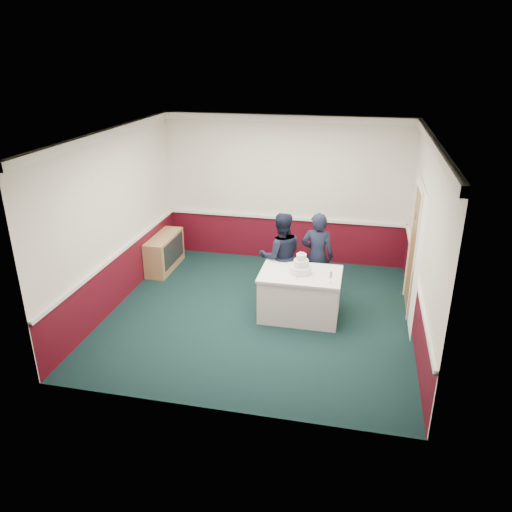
% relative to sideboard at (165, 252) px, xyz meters
% --- Properties ---
extents(ground, '(5.00, 5.00, 0.00)m').
position_rel_sideboard_xyz_m(ground, '(2.28, -1.47, -0.35)').
color(ground, black).
rests_on(ground, ground).
extents(room_shell, '(5.00, 5.00, 3.00)m').
position_rel_sideboard_xyz_m(room_shell, '(2.36, -0.86, 1.62)').
color(room_shell, silver).
rests_on(room_shell, ground).
extents(sideboard, '(0.41, 1.20, 0.70)m').
position_rel_sideboard_xyz_m(sideboard, '(0.00, 0.00, 0.00)').
color(sideboard, tan).
rests_on(sideboard, ground).
extents(cake_table, '(1.32, 0.92, 0.79)m').
position_rel_sideboard_xyz_m(cake_table, '(2.94, -1.39, 0.05)').
color(cake_table, white).
rests_on(cake_table, ground).
extents(wedding_cake, '(0.35, 0.35, 0.36)m').
position_rel_sideboard_xyz_m(wedding_cake, '(2.94, -1.39, 0.55)').
color(wedding_cake, white).
rests_on(wedding_cake, cake_table).
extents(cake_knife, '(0.05, 0.22, 0.00)m').
position_rel_sideboard_xyz_m(cake_knife, '(2.91, -1.59, 0.44)').
color(cake_knife, silver).
rests_on(cake_knife, cake_table).
extents(champagne_flute, '(0.05, 0.05, 0.21)m').
position_rel_sideboard_xyz_m(champagne_flute, '(3.44, -1.67, 0.58)').
color(champagne_flute, silver).
rests_on(champagne_flute, cake_table).
extents(person_man, '(0.92, 0.81, 1.59)m').
position_rel_sideboard_xyz_m(person_man, '(2.51, -0.76, 0.44)').
color(person_man, black).
rests_on(person_man, ground).
extents(person_woman, '(0.59, 0.40, 1.60)m').
position_rel_sideboard_xyz_m(person_woman, '(3.13, -0.64, 0.45)').
color(person_woman, black).
rests_on(person_woman, ground).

